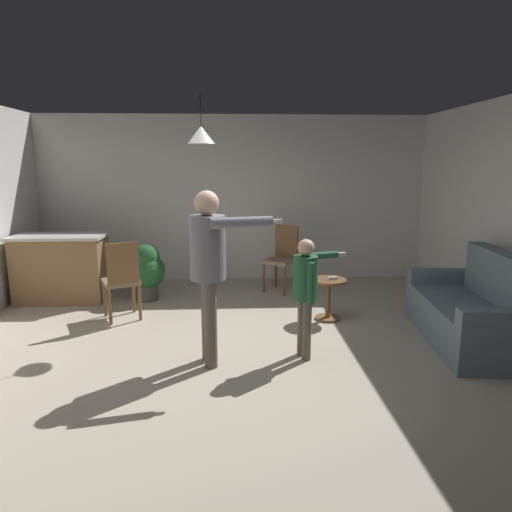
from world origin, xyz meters
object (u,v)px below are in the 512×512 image
at_px(kitchen_counter, 61,268).
at_px(side_table_by_couch, 328,294).
at_px(dining_chair_near_wall, 122,278).
at_px(person_adult, 209,259).
at_px(spare_remote_on_table, 333,278).
at_px(potted_plant_corner, 146,270).
at_px(couch_floral, 473,313).
at_px(dining_chair_by_counter, 283,256).
at_px(person_child, 306,285).

distance_m(kitchen_counter, side_table_by_couch, 3.75).
bearing_deg(dining_chair_near_wall, person_adult, -73.25).
distance_m(side_table_by_couch, dining_chair_near_wall, 2.57).
bearing_deg(spare_remote_on_table, kitchen_counter, 164.46).
bearing_deg(potted_plant_corner, couch_floral, -24.78).
xyz_separation_m(person_adult, potted_plant_corner, (-1.01, 2.18, -0.60)).
height_order(kitchen_counter, side_table_by_couch, kitchen_counter).
relative_size(couch_floral, kitchen_counter, 1.49).
bearing_deg(dining_chair_by_counter, couch_floral, 166.26).
height_order(side_table_by_couch, person_adult, person_adult).
distance_m(person_adult, dining_chair_by_counter, 2.81).
bearing_deg(person_adult, dining_chair_near_wall, -150.52).
relative_size(potted_plant_corner, spare_remote_on_table, 6.25).
bearing_deg(couch_floral, dining_chair_near_wall, 82.79).
distance_m(couch_floral, dining_chair_by_counter, 2.87).
bearing_deg(couch_floral, dining_chair_by_counter, 46.11).
xyz_separation_m(side_table_by_couch, dining_chair_by_counter, (-0.43, 1.37, 0.22)).
distance_m(dining_chair_by_counter, potted_plant_corner, 2.04).
distance_m(side_table_by_couch, person_adult, 1.99).
bearing_deg(side_table_by_couch, dining_chair_near_wall, 177.58).
distance_m(kitchen_counter, dining_chair_near_wall, 1.39).
bearing_deg(person_child, kitchen_counter, -138.07).
bearing_deg(side_table_by_couch, dining_chair_by_counter, 107.24).
bearing_deg(side_table_by_couch, kitchen_counter, 164.54).
xyz_separation_m(couch_floral, spare_remote_on_table, (-1.38, 0.80, 0.21)).
bearing_deg(couch_floral, side_table_by_couch, 66.07).
bearing_deg(person_child, side_table_by_couch, 143.39).
bearing_deg(couch_floral, spare_remote_on_table, 65.80).
xyz_separation_m(couch_floral, side_table_by_couch, (-1.43, 0.82, -0.00)).
distance_m(person_child, potted_plant_corner, 2.87).
bearing_deg(couch_floral, kitchen_counter, 76.03).
bearing_deg(potted_plant_corner, person_adult, -65.05).
relative_size(side_table_by_couch, dining_chair_near_wall, 0.52).
xyz_separation_m(dining_chair_by_counter, spare_remote_on_table, (0.47, -1.39, -0.01)).
relative_size(person_child, dining_chair_by_counter, 1.21).
bearing_deg(potted_plant_corner, spare_remote_on_table, -21.63).
height_order(couch_floral, person_adult, person_adult).
bearing_deg(dining_chair_near_wall, side_table_by_couch, -26.61).
bearing_deg(kitchen_counter, potted_plant_corner, -1.94).
relative_size(couch_floral, person_child, 1.55).
relative_size(couch_floral, spare_remote_on_table, 14.44).
distance_m(dining_chair_near_wall, spare_remote_on_table, 2.61).
distance_m(couch_floral, dining_chair_near_wall, 4.09).
bearing_deg(person_child, dining_chair_by_counter, 164.99).
relative_size(dining_chair_near_wall, spare_remote_on_table, 7.69).
xyz_separation_m(side_table_by_couch, dining_chair_near_wall, (-2.56, 0.11, 0.22)).
height_order(potted_plant_corner, spare_remote_on_table, potted_plant_corner).
xyz_separation_m(side_table_by_couch, spare_remote_on_table, (0.05, -0.02, 0.21)).
height_order(couch_floral, dining_chair_by_counter, same).
distance_m(person_adult, spare_remote_on_table, 1.95).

